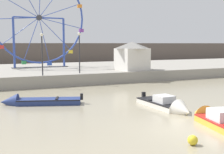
{
  "coord_description": "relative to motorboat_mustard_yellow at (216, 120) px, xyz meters",
  "views": [
    {
      "loc": [
        -9.09,
        -11.53,
        4.3
      ],
      "look_at": [
        0.79,
        10.67,
        1.54
      ],
      "focal_mm": 47.2,
      "sensor_mm": 36.0,
      "label": 1
    }
  ],
  "objects": [
    {
      "name": "ferris_wheel_blue_frame",
      "position": [
        -4.19,
        27.26,
        7.13
      ],
      "size": [
        12.04,
        1.2,
        12.35
      ],
      "color": "#334CA8",
      "rests_on": "quay_promenade"
    },
    {
      "name": "carnival_booth_white_ticket",
      "position": [
        5.07,
        19.15,
        2.65
      ],
      "size": [
        3.78,
        3.74,
        3.33
      ],
      "rotation": [
        0.0,
        0.0,
        0.09
      ],
      "color": "silver",
      "rests_on": "quay_promenade"
    },
    {
      "name": "promenade_lamp_far",
      "position": [
        -5.8,
        17.2,
        3.59
      ],
      "size": [
        0.32,
        0.32,
        4.1
      ],
      "color": "#2D2D33",
      "rests_on": "quay_promenade"
    },
    {
      "name": "motorboat_navy_blue",
      "position": [
        -7.93,
        9.36,
        -0.06
      ],
      "size": [
        5.71,
        2.99,
        1.18
      ],
      "rotation": [
        0.0,
        0.0,
        2.81
      ],
      "color": "navy",
      "rests_on": "ground_plane"
    },
    {
      "name": "motorboat_mustard_yellow",
      "position": [
        0.0,
        0.0,
        0.0
      ],
      "size": [
        2.29,
        5.63,
        1.38
      ],
      "rotation": [
        0.0,
        0.0,
        1.38
      ],
      "color": "gold",
      "rests_on": "ground_plane"
    },
    {
      "name": "motorboat_white_red_stripe",
      "position": [
        -0.14,
        4.17,
        -0.02
      ],
      "size": [
        1.56,
        5.16,
        1.31
      ],
      "rotation": [
        0.0,
        0.0,
        4.76
      ],
      "color": "silver",
      "rests_on": "ground_plane"
    },
    {
      "name": "distant_town_skyline",
      "position": [
        -2.14,
        51.54,
        1.92
      ],
      "size": [
        140.0,
        3.0,
        4.4
      ],
      "primitive_type": "cube",
      "color": "#564C47",
      "rests_on": "ground_plane"
    },
    {
      "name": "mooring_buoy_orange",
      "position": [
        -3.17,
        -1.97,
        -0.06
      ],
      "size": [
        0.44,
        0.44,
        0.44
      ],
      "primitive_type": "sphere",
      "color": "yellow",
      "rests_on": "ground_plane"
    },
    {
      "name": "promenade_lamp_near",
      "position": [
        -1.81,
        17.88,
        3.67
      ],
      "size": [
        0.32,
        0.32,
        4.25
      ],
      "color": "#2D2D33",
      "rests_on": "quay_promenade"
    },
    {
      "name": "ground_plane",
      "position": [
        -2.14,
        -0.11,
        -0.28
      ],
      "size": [
        240.0,
        240.0,
        0.0
      ],
      "primitive_type": "plane",
      "color": "gray"
    },
    {
      "name": "quay_promenade",
      "position": [
        -2.14,
        26.15,
        0.32
      ],
      "size": [
        110.0,
        18.85,
        1.2
      ],
      "primitive_type": "cube",
      "color": "gray",
      "rests_on": "ground_plane"
    }
  ]
}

